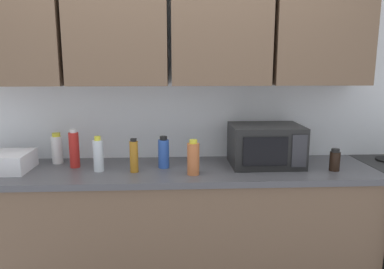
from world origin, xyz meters
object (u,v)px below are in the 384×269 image
at_px(bottle_spice_jar, 193,158).
at_px(bottle_white_jar, 57,149).
at_px(dish_rack, 0,162).
at_px(microwave, 266,145).
at_px(bottle_blue_cleaner, 164,153).
at_px(bottle_soy_dark, 335,160).
at_px(bottle_amber_vinegar, 134,156).
at_px(bottle_clear_tall, 98,155).
at_px(bottle_red_sauce, 74,149).

bearing_deg(bottle_spice_jar, bottle_white_jar, 161.37).
relative_size(dish_rack, bottle_white_jar, 1.75).
height_order(microwave, bottle_blue_cleaner, microwave).
relative_size(bottle_soy_dark, bottle_spice_jar, 0.65).
bearing_deg(bottle_white_jar, bottle_soy_dark, -8.53).
bearing_deg(dish_rack, bottle_amber_vinegar, -4.78).
height_order(dish_rack, bottle_spice_jar, bottle_spice_jar).
bearing_deg(bottle_spice_jar, bottle_clear_tall, 170.34).
distance_m(bottle_soy_dark, bottle_spice_jar, 0.93).
height_order(bottle_blue_cleaner, bottle_clear_tall, bottle_clear_tall).
height_order(bottle_amber_vinegar, bottle_blue_cleaner, bottle_amber_vinegar).
relative_size(bottle_amber_vinegar, bottle_blue_cleaner, 1.03).
bearing_deg(bottle_white_jar, bottle_spice_jar, -18.63).
distance_m(bottle_soy_dark, bottle_clear_tall, 1.55).
bearing_deg(bottle_clear_tall, bottle_soy_dark, -2.51).
bearing_deg(dish_rack, bottle_red_sauce, 7.18).
xyz_separation_m(bottle_soy_dark, bottle_spice_jar, (-0.93, -0.04, 0.04)).
bearing_deg(bottle_amber_vinegar, bottle_clear_tall, 172.34).
relative_size(microwave, bottle_amber_vinegar, 2.17).
height_order(dish_rack, bottle_blue_cleaner, bottle_blue_cleaner).
bearing_deg(bottle_red_sauce, microwave, -0.31).
bearing_deg(bottle_white_jar, bottle_amber_vinegar, -23.50).
bearing_deg(bottle_clear_tall, bottle_blue_cleaner, 8.38).
bearing_deg(bottle_spice_jar, bottle_red_sauce, 165.49).
relative_size(microwave, bottle_clear_tall, 2.07).
bearing_deg(dish_rack, bottle_clear_tall, -3.73).
distance_m(microwave, bottle_spice_jar, 0.55).
bearing_deg(microwave, bottle_red_sauce, 179.69).
bearing_deg(bottle_red_sauce, bottle_spice_jar, -14.51).
relative_size(microwave, dish_rack, 1.26).
xyz_separation_m(microwave, dish_rack, (-1.77, -0.05, -0.08)).
xyz_separation_m(bottle_soy_dark, bottle_red_sauce, (-1.72, 0.17, 0.06)).
xyz_separation_m(dish_rack, bottle_clear_tall, (0.65, -0.04, 0.05)).
height_order(dish_rack, bottle_red_sauce, bottle_red_sauce).
xyz_separation_m(dish_rack, bottle_spice_jar, (1.26, -0.15, 0.05)).
bearing_deg(dish_rack, bottle_blue_cleaner, 1.08).
xyz_separation_m(bottle_amber_vinegar, bottle_spice_jar, (0.38, -0.07, -0.00)).
distance_m(bottle_soy_dark, bottle_amber_vinegar, 1.31).
xyz_separation_m(bottle_white_jar, bottle_blue_cleaner, (0.75, -0.15, -0.00)).
bearing_deg(bottle_red_sauce, bottle_soy_dark, -5.58).
distance_m(dish_rack, bottle_red_sauce, 0.47).
bearing_deg(bottle_clear_tall, bottle_spice_jar, -9.66).
xyz_separation_m(bottle_red_sauce, bottle_clear_tall, (0.18, -0.10, -0.02)).
height_order(bottle_spice_jar, bottle_white_jar, bottle_spice_jar).
xyz_separation_m(dish_rack, bottle_amber_vinegar, (0.88, -0.07, 0.05)).
bearing_deg(bottle_red_sauce, bottle_amber_vinegar, -17.73).
height_order(bottle_soy_dark, bottle_clear_tall, bottle_clear_tall).
relative_size(bottle_white_jar, bottle_blue_cleaner, 1.01).
bearing_deg(microwave, bottle_clear_tall, -175.24).
bearing_deg(bottle_blue_cleaner, microwave, 2.57).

